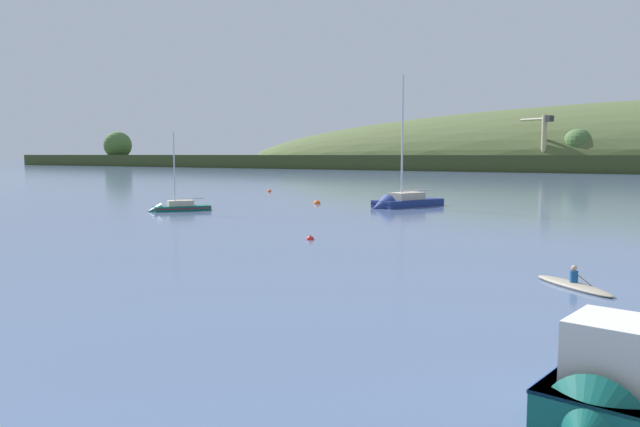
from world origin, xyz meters
name	(u,v)px	position (x,y,z in m)	size (l,w,h in m)	color
dockside_crane	(543,145)	(-35.80, 201.42, 8.50)	(11.51, 6.19, 18.06)	#4C4C51
sailboat_near_mooring	(401,205)	(-12.66, 54.20, 0.21)	(5.42, 9.29, 14.76)	navy
sailboat_outer_reach	(175,210)	(-28.55, 38.11, 0.12)	(4.64, 5.93, 8.32)	#0F564C
fishing_boat_moored	(620,389)	(13.66, 12.12, 0.41)	(2.94, 6.38, 3.84)	#0F564C
canoe_with_paddler	(574,285)	(10.28, 24.02, 0.09)	(3.88, 3.23, 1.02)	gray
mooring_buoy_foreground	(310,240)	(-6.52, 29.31, 0.00)	(0.49, 0.49, 0.57)	red
mooring_buoy_midchannel	(269,192)	(-40.09, 66.63, 0.00)	(0.65, 0.65, 0.73)	#EA5B19
mooring_buoy_far_upstream	(317,204)	(-22.09, 52.71, 0.00)	(0.75, 0.75, 0.83)	#EA5B19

